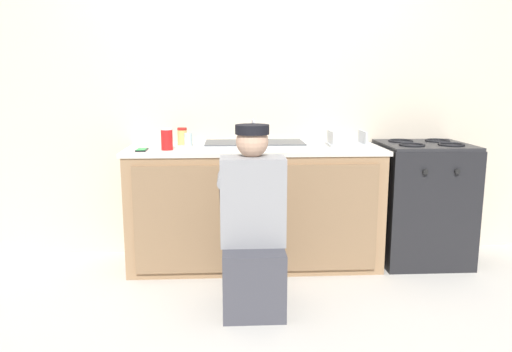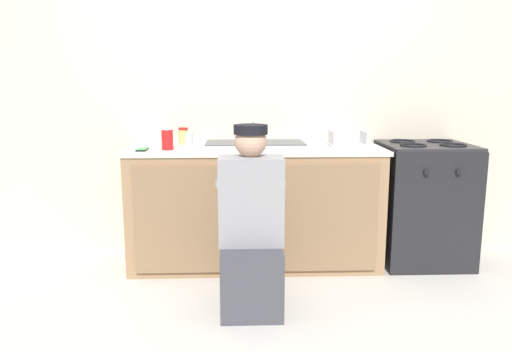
{
  "view_description": "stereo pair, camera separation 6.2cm",
  "coord_description": "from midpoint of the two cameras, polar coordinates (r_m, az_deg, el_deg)",
  "views": [
    {
      "loc": [
        -0.19,
        -3.29,
        1.35
      ],
      "look_at": [
        0.0,
        0.1,
        0.71
      ],
      "focal_mm": 35.0,
      "sensor_mm": 36.0,
      "label": 1
    },
    {
      "loc": [
        -0.13,
        -3.3,
        1.35
      ],
      "look_at": [
        0.0,
        0.1,
        0.71
      ],
      "focal_mm": 35.0,
      "sensor_mm": 36.0,
      "label": 2
    }
  ],
  "objects": [
    {
      "name": "ground_plane",
      "position": [
        3.56,
        0.57,
        -11.52
      ],
      "size": [
        12.0,
        12.0,
        0.0
      ],
      "primitive_type": "plane",
      "color": "beige"
    },
    {
      "name": "back_wall",
      "position": [
        3.95,
        0.16,
        9.29
      ],
      "size": [
        6.0,
        0.1,
        2.5
      ],
      "primitive_type": "cube",
      "color": "beige",
      "rests_on": "ground_plane"
    },
    {
      "name": "counter_cabinet",
      "position": [
        3.71,
        0.37,
        -3.7
      ],
      "size": [
        1.81,
        0.62,
        0.85
      ],
      "color": "#997551",
      "rests_on": "ground_plane"
    },
    {
      "name": "countertop",
      "position": [
        3.63,
        0.38,
        3.09
      ],
      "size": [
        1.85,
        0.62,
        0.03
      ],
      "primitive_type": "cube",
      "color": "beige",
      "rests_on": "counter_cabinet"
    },
    {
      "name": "sink_double_basin",
      "position": [
        3.63,
        0.38,
        3.63
      ],
      "size": [
        0.8,
        0.44,
        0.19
      ],
      "color": "silver",
      "rests_on": "countertop"
    },
    {
      "name": "stove_range",
      "position": [
        3.97,
        18.98,
        -2.92
      ],
      "size": [
        0.64,
        0.62,
        0.91
      ],
      "color": "black",
      "rests_on": "ground_plane"
    },
    {
      "name": "plumber_person",
      "position": [
        2.97,
        0.04,
        -6.68
      ],
      "size": [
        0.42,
        0.61,
        1.1
      ],
      "color": "#3F3F47",
      "rests_on": "ground_plane"
    },
    {
      "name": "condiment_jar",
      "position": [
        3.81,
        -7.85,
        4.55
      ],
      "size": [
        0.07,
        0.07,
        0.13
      ],
      "color": "#DBB760",
      "rests_on": "countertop"
    },
    {
      "name": "soda_cup_red",
      "position": [
        3.53,
        -9.61,
        4.2
      ],
      "size": [
        0.08,
        0.08,
        0.15
      ],
      "color": "red",
      "rests_on": "countertop"
    },
    {
      "name": "dish_rack_tray",
      "position": [
        3.74,
        10.88,
        3.74
      ],
      "size": [
        0.28,
        0.22,
        0.11
      ],
      "color": "#B2B7BC",
      "rests_on": "countertop"
    },
    {
      "name": "cell_phone",
      "position": [
        3.54,
        -12.37,
        2.98
      ],
      "size": [
        0.07,
        0.14,
        0.01
      ],
      "color": "black",
      "rests_on": "countertop"
    },
    {
      "name": "spice_bottle_red",
      "position": [
        3.83,
        -9.48,
        4.33
      ],
      "size": [
        0.04,
        0.04,
        0.1
      ],
      "color": "red",
      "rests_on": "countertop"
    },
    {
      "name": "water_glass",
      "position": [
        3.69,
        -7.18,
        4.14
      ],
      "size": [
        0.06,
        0.06,
        0.1
      ],
      "color": "#ADC6CC",
      "rests_on": "countertop"
    }
  ]
}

